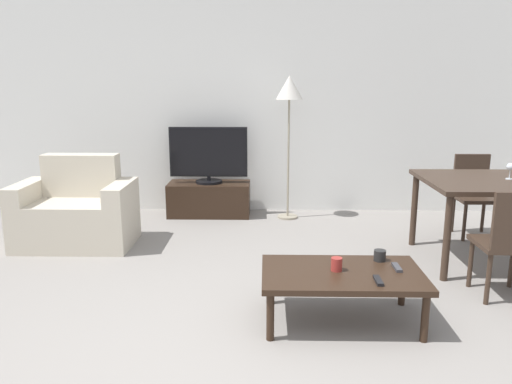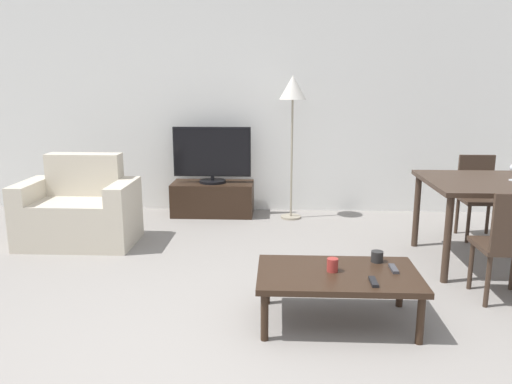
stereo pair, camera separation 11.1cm
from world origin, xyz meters
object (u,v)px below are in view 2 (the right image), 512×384
at_px(remote_secondary, 373,282).
at_px(armchair, 80,212).
at_px(floor_lamp, 293,96).
at_px(cup_colored_far, 377,257).
at_px(cup_white_near, 332,265).
at_px(tv_stand, 213,199).
at_px(tv, 212,155).
at_px(dining_table, 493,190).
at_px(dining_chair_near, 510,241).
at_px(dining_chair_far, 478,192).
at_px(remote_primary, 394,269).
at_px(coffee_table, 338,278).

bearing_deg(remote_secondary, armchair, 145.63).
relative_size(floor_lamp, cup_colored_far, 19.81).
bearing_deg(floor_lamp, cup_white_near, -85.30).
xyz_separation_m(tv_stand, cup_white_near, (1.17, -2.74, 0.21)).
xyz_separation_m(tv, cup_colored_far, (1.50, -2.54, -0.34)).
bearing_deg(tv, remote_secondary, -64.32).
xyz_separation_m(tv, dining_table, (2.68, -1.56, -0.07)).
relative_size(tv, dining_chair_near, 1.10).
height_order(dining_table, cup_colored_far, dining_table).
bearing_deg(remote_secondary, tv, 115.68).
relative_size(tv_stand, dining_chair_far, 1.15).
distance_m(floor_lamp, remote_primary, 2.87).
distance_m(dining_chair_near, remote_secondary, 1.21).
bearing_deg(tv, dining_table, -30.13).
height_order(floor_lamp, remote_primary, floor_lamp).
distance_m(coffee_table, cup_white_near, 0.09).
distance_m(remote_primary, cup_colored_far, 0.18).
bearing_deg(floor_lamp, tv_stand, 173.28).
relative_size(armchair, remote_primary, 7.44).
bearing_deg(remote_primary, dining_table, 46.10).
bearing_deg(cup_white_near, coffee_table, -20.67).
bearing_deg(dining_chair_far, coffee_table, -129.69).
xyz_separation_m(armchair, dining_chair_near, (3.68, -1.24, 0.15)).
xyz_separation_m(tv_stand, dining_table, (2.68, -1.56, 0.47)).
xyz_separation_m(tv, dining_chair_near, (2.48, -2.38, -0.26)).
height_order(remote_primary, cup_white_near, cup_white_near).
height_order(tv_stand, dining_table, dining_table).
height_order(dining_chair_near, remote_primary, dining_chair_near).
height_order(tv, dining_table, tv).
bearing_deg(tv_stand, coffee_table, -66.33).
xyz_separation_m(remote_secondary, cup_white_near, (-0.24, 0.19, 0.04)).
xyz_separation_m(tv, coffee_table, (1.21, -2.76, -0.42)).
relative_size(tv, remote_primary, 6.22).
xyz_separation_m(remote_primary, cup_white_near, (-0.42, -0.04, 0.04)).
bearing_deg(tv, cup_colored_far, -59.42).
height_order(tv, remote_secondary, tv).
bearing_deg(dining_table, remote_primary, -133.90).
bearing_deg(coffee_table, remote_secondary, -41.27).
bearing_deg(tv_stand, cup_white_near, -66.90).
relative_size(tv, cup_white_near, 10.30).
bearing_deg(dining_table, tv, 149.87).
distance_m(dining_chair_far, cup_white_near, 2.64).
bearing_deg(dining_chair_far, tv, 165.78).
bearing_deg(tv_stand, cup_colored_far, -59.45).
bearing_deg(dining_chair_near, dining_chair_far, 76.21).
relative_size(tv_stand, coffee_table, 0.91).
distance_m(tv_stand, remote_primary, 3.14).
bearing_deg(dining_chair_far, cup_white_near, -130.53).
bearing_deg(dining_chair_far, cup_colored_far, -127.36).
bearing_deg(coffee_table, cup_white_near, 159.33).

